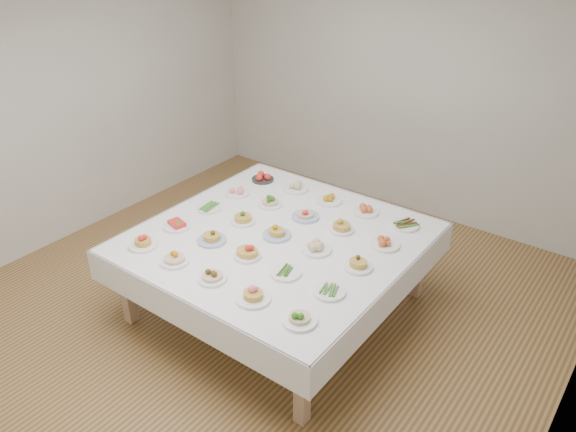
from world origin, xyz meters
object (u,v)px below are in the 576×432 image
Objects in this scene: dish_0 at (143,241)px; dish_24 at (405,224)px; display_table at (278,243)px; dish_12 at (277,230)px.

dish_0 reaches higher than dish_24.
dish_12 is (-0.00, -0.00, 0.12)m from display_table.
dish_0 is at bearing -135.07° from dish_24.
display_table is 1.13m from dish_24.
dish_24 is at bearing 44.93° from dish_0.
display_table is 9.24× the size of dish_12.
dish_0 is 2.24m from dish_24.
display_table is 8.39× the size of dish_24.
dish_0 is 1.00× the size of dish_12.
dish_24 is (1.58, 1.58, -0.03)m from dish_0.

